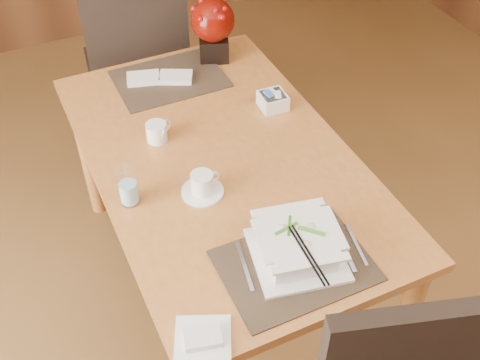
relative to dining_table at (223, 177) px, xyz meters
name	(u,v)px	position (x,y,z in m)	size (l,w,h in m)	color
dining_table	(223,177)	(0.00, 0.00, 0.00)	(0.90, 1.50, 0.75)	#B56E32
placemat_near	(295,265)	(0.00, -0.55, 0.10)	(0.45, 0.33, 0.01)	black
placemat_far	(170,79)	(0.00, 0.55, 0.10)	(0.45, 0.33, 0.01)	black
soup_setting	(298,246)	(0.02, -0.52, 0.15)	(0.32, 0.32, 0.11)	white
coffee_cup	(202,185)	(-0.13, -0.14, 0.13)	(0.15, 0.15, 0.08)	white
water_glass	(128,185)	(-0.37, -0.08, 0.17)	(0.07, 0.07, 0.15)	white
creamer_jug	(157,132)	(-0.18, 0.19, 0.13)	(0.10, 0.10, 0.07)	white
sugar_caddy	(273,101)	(0.31, 0.19, 0.13)	(0.10, 0.10, 0.06)	white
berry_decor	(213,26)	(0.24, 0.63, 0.25)	(0.19, 0.19, 0.28)	black
napkins_far	(162,78)	(-0.03, 0.55, 0.11)	(0.27, 0.10, 0.02)	white
bread_plate	(203,340)	(-0.35, -0.67, 0.10)	(0.15, 0.15, 0.01)	white
far_chair	(138,62)	(-0.02, 0.99, -0.07)	(0.55, 0.55, 1.04)	black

